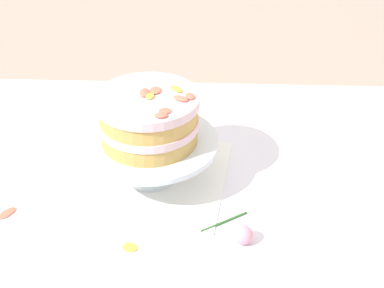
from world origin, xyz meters
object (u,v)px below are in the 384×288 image
object	(u,v)px
cake_stand	(150,146)
fallen_rose	(242,234)
layer_cake	(149,118)
dining_table	(219,237)

from	to	relation	value
cake_stand	fallen_rose	bearing A→B (deg)	-44.98
layer_cake	fallen_rose	distance (m)	0.30
cake_stand	layer_cake	world-z (taller)	layer_cake
layer_cake	dining_table	bearing A→B (deg)	-29.11
cake_stand	dining_table	bearing A→B (deg)	-29.09
dining_table	cake_stand	distance (m)	0.25
dining_table	cake_stand	size ratio (longest dim) A/B	4.83
dining_table	cake_stand	xyz separation A→B (m)	(-0.15, 0.08, 0.17)
dining_table	fallen_rose	xyz separation A→B (m)	(0.04, -0.11, 0.11)
dining_table	layer_cake	size ratio (longest dim) A/B	6.62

